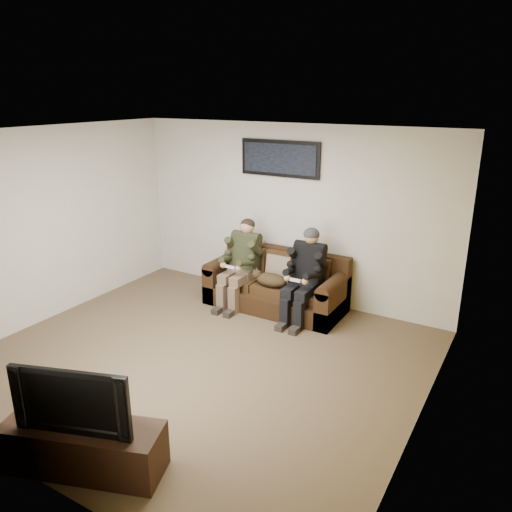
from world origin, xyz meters
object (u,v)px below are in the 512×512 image
Objects in this scene: cat at (270,279)px; television at (77,396)px; tv_stand at (84,447)px; person_left at (242,258)px; sofa at (277,286)px; person_right at (305,270)px; framed_poster at (280,158)px.

television reaches higher than cat.
person_left is at bearing 81.77° from tv_stand.
sofa is 3.80m from television.
person_left reaches higher than sofa.
television reaches higher than tv_stand.
person_right is 1.92× the size of cat.
sofa is 1.85m from framed_poster.
framed_poster is 4.59m from tv_stand.
person_right is 1.01× the size of framed_poster.
person_right reaches higher than television.
television is (0.39, -4.17, -1.39)m from framed_poster.
sofa is at bearing 93.04° from cat.
tv_stand is (0.19, -3.77, -0.10)m from sofa.
cat is 3.54m from tv_stand.
framed_poster is (0.31, 0.56, 1.40)m from person_left.
person_right is at bearing -17.92° from sofa.
sofa is at bearing -63.13° from framed_poster.
person_left is 0.57m from cat.
framed_poster is at bearing 116.87° from sofa.
tv_stand is 1.35× the size of television.
person_left reaches higher than tv_stand.
person_left is 1.26× the size of television.
framed_poster is at bearing 108.26° from cat.
framed_poster is (-0.71, 0.56, 1.40)m from person_right.
framed_poster reaches higher than television.
television is (0.19, -3.77, 0.40)m from sofa.
person_left is (-0.51, -0.17, 0.39)m from sofa.
sofa is 0.67m from person_right.
cat is (0.01, -0.25, 0.19)m from sofa.
person_left is at bearing 170.69° from cat.
framed_poster reaches higher than cat.
cat is 3.53m from television.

